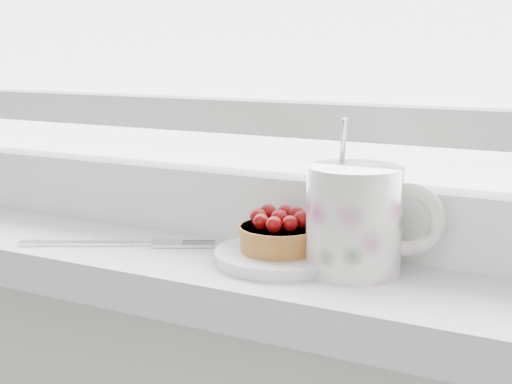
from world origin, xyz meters
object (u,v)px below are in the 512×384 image
Objects in this scene: fork at (116,243)px; floral_mug at (358,217)px; raspberry_tart at (279,233)px; saucer at (279,256)px.

floral_mug is at bearing 7.46° from fork.
fork is at bearing -172.54° from floral_mug.
fork is at bearing -171.79° from raspberry_tart.
raspberry_tart is at bearing 8.21° from fork.
raspberry_tart is at bearing 111.23° from saucer.
saucer is 0.09m from floral_mug.
floral_mug reaches higher than fork.
saucer is at bearing -173.85° from floral_mug.
fork is (-0.25, -0.03, -0.05)m from floral_mug.
floral_mug is at bearing 5.68° from raspberry_tart.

